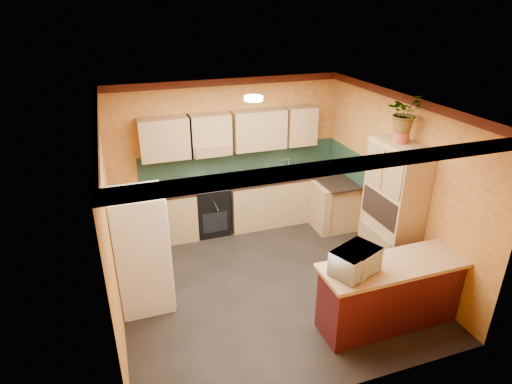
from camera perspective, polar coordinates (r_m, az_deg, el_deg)
The scene contains 15 objects.
room_shell at distance 5.91m, azimuth 0.87°, elevation 6.34°, with size 4.24×4.24×2.72m.
base_cabinets_back at distance 7.92m, azimuth -1.62°, elevation -1.66°, with size 3.65×0.60×0.88m, color tan.
countertop_back at distance 7.73m, azimuth -1.66°, elevation 1.41°, with size 3.65×0.62×0.04m, color black.
stove at distance 7.77m, azimuth -6.02°, elevation -2.20°, with size 0.58×0.58×0.91m, color black.
kettle at distance 7.52m, azimuth -5.38°, elevation 1.46°, with size 0.17×0.17×0.18m, color red, non-canonical shape.
sink at distance 7.96m, azimuth 3.67°, elevation 2.34°, with size 0.48×0.40×0.03m, color silver.
base_cabinets_right at distance 8.00m, azimuth 10.63°, elevation -1.81°, with size 0.60×0.80×0.88m, color tan.
countertop_right at distance 7.82m, azimuth 10.88°, elevation 1.22°, with size 0.62×0.80×0.04m, color black.
fridge at distance 5.95m, azimuth -15.00°, elevation -7.56°, with size 0.68×0.66×1.70m, color white.
pantry at distance 6.63m, azimuth 17.72°, elevation -2.48°, with size 0.48×0.90×2.10m, color tan.
fern_pot at distance 6.27m, azimuth 18.76°, elevation 6.98°, with size 0.22×0.22×0.16m, color #A33D27.
fern at distance 6.18m, azimuth 19.19°, elevation 9.98°, with size 0.47×0.41×0.52m, color tan.
breakfast_bar at distance 5.90m, azimuth 17.33°, elevation -13.05°, with size 1.80×0.55×0.88m, color #531413.
bar_top at distance 5.64m, azimuth 17.92°, elevation -9.28°, with size 1.90×0.65×0.05m, color tan.
microwave at distance 5.25m, azimuth 13.09°, elevation -8.98°, with size 0.57×0.38×0.31m, color white.
Camera 1 is at (-1.88, -5.00, 3.92)m, focal length 30.00 mm.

